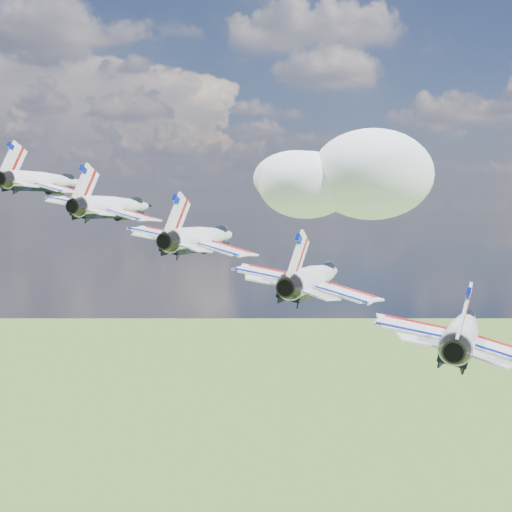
{
  "coord_description": "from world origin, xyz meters",
  "views": [
    {
      "loc": [
        8.4,
        -63.62,
        159.01
      ],
      "look_at": [
        12.83,
        0.75,
        154.39
      ],
      "focal_mm": 50.0,
      "sensor_mm": 36.0,
      "label": 1
    }
  ],
  "objects_px": {
    "jet_0": "(47,181)",
    "jet_3": "(315,277)",
    "jet_4": "(463,330)",
    "jet_2": "(204,237)",
    "jet_1": "(117,206)"
  },
  "relations": [
    {
      "from": "jet_0",
      "to": "jet_3",
      "type": "bearing_deg",
      "value": -20.77
    },
    {
      "from": "jet_3",
      "to": "jet_4",
      "type": "bearing_deg",
      "value": -20.77
    },
    {
      "from": "jet_2",
      "to": "jet_3",
      "type": "height_order",
      "value": "jet_2"
    },
    {
      "from": "jet_4",
      "to": "jet_2",
      "type": "bearing_deg",
      "value": 159.23
    },
    {
      "from": "jet_0",
      "to": "jet_4",
      "type": "distance_m",
      "value": 54.73
    },
    {
      "from": "jet_0",
      "to": "jet_3",
      "type": "distance_m",
      "value": 41.05
    },
    {
      "from": "jet_2",
      "to": "jet_4",
      "type": "xyz_separation_m",
      "value": [
        18.93,
        -18.82,
        -6.0
      ]
    },
    {
      "from": "jet_1",
      "to": "jet_2",
      "type": "distance_m",
      "value": 13.68
    },
    {
      "from": "jet_1",
      "to": "jet_2",
      "type": "height_order",
      "value": "jet_1"
    },
    {
      "from": "jet_0",
      "to": "jet_4",
      "type": "relative_size",
      "value": 1.0
    },
    {
      "from": "jet_0",
      "to": "jet_2",
      "type": "bearing_deg",
      "value": -20.77
    },
    {
      "from": "jet_2",
      "to": "jet_4",
      "type": "bearing_deg",
      "value": -20.77
    },
    {
      "from": "jet_1",
      "to": "jet_2",
      "type": "bearing_deg",
      "value": -20.77
    },
    {
      "from": "jet_3",
      "to": "jet_0",
      "type": "bearing_deg",
      "value": 159.23
    },
    {
      "from": "jet_2",
      "to": "jet_4",
      "type": "height_order",
      "value": "jet_2"
    }
  ]
}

